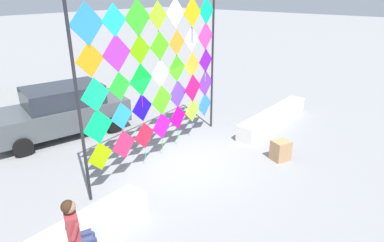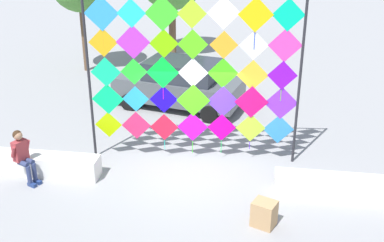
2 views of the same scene
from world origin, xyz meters
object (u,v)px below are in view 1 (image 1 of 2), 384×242
object	(u,v)px
seated_vendor	(77,228)
cardboard_box_large	(281,150)
parked_car	(62,110)
kite_display_rack	(161,69)

from	to	relation	value
seated_vendor	cardboard_box_large	bearing A→B (deg)	-9.03
seated_vendor	parked_car	world-z (taller)	parked_car
kite_display_rack	seated_vendor	world-z (taller)	kite_display_rack
kite_display_rack	cardboard_box_large	size ratio (longest dim) A/B	9.31
parked_car	seated_vendor	bearing A→B (deg)	-118.05
kite_display_rack	cardboard_box_large	world-z (taller)	kite_display_rack
seated_vendor	parked_car	size ratio (longest dim) A/B	0.31
seated_vendor	parked_car	distance (m)	6.27
seated_vendor	cardboard_box_large	distance (m)	6.02
kite_display_rack	parked_car	bearing A→B (deg)	105.80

